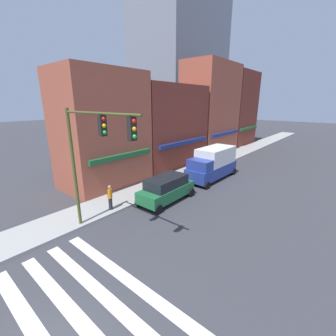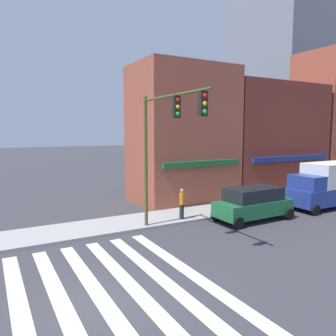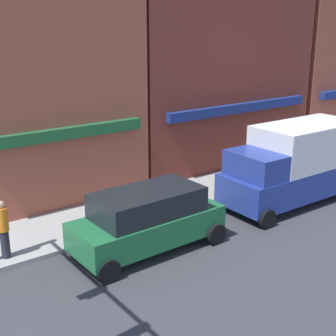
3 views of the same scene
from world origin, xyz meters
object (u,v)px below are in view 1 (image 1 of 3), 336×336
Objects in this scene: box_truck_blue at (213,163)px; pedestrian_orange_vest at (110,197)px; suv_green at (166,188)px; pedestrian_green_top at (222,154)px; traffic_signal at (91,148)px.

pedestrian_orange_vest is (-10.67, 1.83, -0.51)m from box_truck_blue.
suv_green reaches higher than pedestrian_green_top.
suv_green is 13.51m from pedestrian_green_top.
traffic_signal is 3.94× the size of pedestrian_orange_vest.
pedestrian_green_top is at bearing -166.17° from pedestrian_orange_vest.
suv_green is 4.18m from pedestrian_orange_vest.
pedestrian_orange_vest is 1.00× the size of pedestrian_green_top.
suv_green is 2.67× the size of pedestrian_orange_vest.
box_truck_blue is at bearing 24.06° from pedestrian_green_top.
pedestrian_green_top is at bearing 7.44° from traffic_signal.
traffic_signal is 5.09m from pedestrian_orange_vest.
pedestrian_orange_vest is (2.32, 2.15, -3.99)m from traffic_signal.
box_truck_blue is at bearing -0.94° from suv_green.
pedestrian_orange_vest is 17.09m from pedestrian_green_top.
traffic_signal is 13.45m from box_truck_blue.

